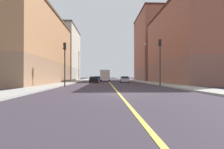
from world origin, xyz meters
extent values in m
plane|color=#352D37|center=(0.00, 0.00, 0.00)|extent=(400.00, 400.00, 0.00)
cube|color=#9E9B93|center=(8.10, 49.00, 0.07)|extent=(2.93, 168.00, 0.15)
cube|color=#9E9B93|center=(-8.10, 49.00, 0.07)|extent=(2.93, 168.00, 0.15)
cube|color=#E5D14C|center=(0.00, 49.00, 0.01)|extent=(0.16, 154.00, 0.01)
cube|color=brown|center=(14.23, 19.33, 2.04)|extent=(9.33, 21.37, 4.08)
cube|color=#93513D|center=(14.23, 19.33, 8.86)|extent=(9.33, 21.37, 9.56)
cube|color=#42241B|center=(14.23, 19.33, 13.84)|extent=(9.63, 21.67, 0.40)
cube|color=brown|center=(14.23, 41.78, 1.90)|extent=(9.33, 18.11, 3.79)
cube|color=#93513D|center=(14.23, 41.78, 12.02)|extent=(9.33, 18.11, 16.45)
cube|color=#42241B|center=(14.23, 41.78, 20.44)|extent=(9.63, 18.41, 0.40)
cube|color=#8F6B4F|center=(-14.23, 18.28, 1.97)|extent=(9.33, 25.29, 3.94)
cube|color=#A8754C|center=(-14.23, 18.28, 8.03)|extent=(9.33, 25.29, 8.18)
cube|color=#4B3422|center=(-14.23, 18.28, 12.32)|extent=(9.63, 25.59, 0.40)
cube|color=#9D9688|center=(-14.23, 40.96, 1.85)|extent=(9.33, 16.37, 3.70)
cube|color=#BCB29E|center=(-14.23, 40.96, 9.58)|extent=(9.33, 16.37, 11.77)
cube|color=#545047|center=(-14.23, 40.96, 15.67)|extent=(9.63, 16.67, 0.40)
cylinder|color=#2D2D2D|center=(6.24, 9.90, 2.66)|extent=(0.16, 0.16, 5.32)
cube|color=black|center=(6.24, 9.90, 5.77)|extent=(0.28, 0.32, 0.90)
sphere|color=red|center=(6.08, 9.90, 6.04)|extent=(0.20, 0.20, 0.20)
sphere|color=#352204|center=(6.08, 9.90, 5.76)|extent=(0.20, 0.20, 0.20)
sphere|color=black|center=(6.08, 9.90, 5.48)|extent=(0.20, 0.20, 0.20)
cylinder|color=#2D2D2D|center=(-6.24, 9.90, 2.39)|extent=(0.16, 0.16, 4.78)
cube|color=black|center=(-6.24, 9.90, 5.23)|extent=(0.28, 0.32, 0.90)
sphere|color=#320404|center=(-6.40, 9.90, 5.50)|extent=(0.20, 0.20, 0.20)
sphere|color=orange|center=(-6.40, 9.90, 5.22)|extent=(0.20, 0.20, 0.20)
sphere|color=black|center=(-6.40, 9.90, 4.94)|extent=(0.20, 0.20, 0.20)
cylinder|color=#4C4C51|center=(7.24, 23.07, 3.97)|extent=(0.14, 0.14, 7.64)
sphere|color=#EAEACC|center=(7.24, 23.07, 7.94)|extent=(0.36, 0.36, 0.36)
cylinder|color=#4C4C51|center=(-7.24, 29.65, 3.59)|extent=(0.14, 0.14, 6.89)
sphere|color=#EAEACC|center=(-7.24, 29.65, 7.19)|extent=(0.36, 0.36, 0.36)
cube|color=silver|center=(3.34, 25.78, 0.56)|extent=(2.00, 4.05, 0.68)
cube|color=black|center=(3.34, 25.73, 1.11)|extent=(1.68, 1.91, 0.42)
cylinder|color=black|center=(2.57, 27.05, 0.32)|extent=(0.25, 0.65, 0.64)
cylinder|color=black|center=(4.23, 26.97, 0.32)|extent=(0.25, 0.65, 0.64)
cylinder|color=black|center=(2.46, 24.59, 0.32)|extent=(0.25, 0.65, 0.64)
cylinder|color=black|center=(4.12, 24.51, 0.32)|extent=(0.25, 0.65, 0.64)
cube|color=maroon|center=(-1.01, 59.74, 0.51)|extent=(1.78, 4.30, 0.58)
cube|color=black|center=(-1.01, 59.61, 1.00)|extent=(1.57, 1.89, 0.40)
cylinder|color=black|center=(-1.82, 61.07, 0.32)|extent=(0.22, 0.64, 0.64)
cylinder|color=black|center=(-0.20, 61.07, 0.32)|extent=(0.22, 0.64, 0.64)
cylinder|color=black|center=(-1.82, 58.41, 0.32)|extent=(0.22, 0.64, 0.64)
cylinder|color=black|center=(-0.20, 58.41, 0.32)|extent=(0.22, 0.64, 0.64)
cube|color=black|center=(-3.35, 24.06, 0.55)|extent=(2.01, 4.31, 0.66)
cube|color=black|center=(-3.35, 24.07, 1.09)|extent=(1.68, 2.03, 0.41)
cylinder|color=black|center=(-4.23, 25.33, 0.32)|extent=(0.25, 0.65, 0.64)
cylinder|color=black|center=(-2.59, 25.41, 0.32)|extent=(0.25, 0.65, 0.64)
cylinder|color=black|center=(-4.11, 22.71, 0.32)|extent=(0.25, 0.65, 0.64)
cylinder|color=black|center=(-2.46, 22.79, 0.32)|extent=(0.25, 0.65, 0.64)
cube|color=#23389E|center=(-3.43, 46.11, 0.53)|extent=(1.94, 3.98, 0.62)
cube|color=black|center=(-3.43, 46.10, 1.10)|extent=(1.66, 1.92, 0.52)
cylinder|color=black|center=(-4.24, 47.35, 0.32)|extent=(0.24, 0.65, 0.64)
cylinder|color=black|center=(-2.57, 47.31, 0.32)|extent=(0.24, 0.65, 0.64)
cylinder|color=black|center=(-4.30, 44.91, 0.32)|extent=(0.24, 0.65, 0.64)
cylinder|color=black|center=(-2.63, 44.87, 0.32)|extent=(0.24, 0.65, 0.64)
cube|color=gold|center=(-3.35, 69.55, 0.54)|extent=(1.91, 4.24, 0.63)
cube|color=black|center=(-3.35, 69.65, 1.09)|extent=(1.61, 2.10, 0.47)
cylinder|color=black|center=(-4.19, 70.81, 0.32)|extent=(0.25, 0.65, 0.64)
cylinder|color=black|center=(-2.62, 70.87, 0.32)|extent=(0.25, 0.65, 0.64)
cylinder|color=black|center=(-4.08, 68.22, 0.32)|extent=(0.25, 0.65, 0.64)
cylinder|color=black|center=(-2.51, 68.29, 0.32)|extent=(0.25, 0.65, 0.64)
cube|color=maroon|center=(-1.00, 38.47, 1.43)|extent=(2.43, 2.21, 2.15)
cube|color=silver|center=(-1.00, 34.29, 1.72)|extent=(2.43, 5.20, 2.53)
cylinder|color=black|center=(-2.12, 38.08, 0.45)|extent=(0.30, 0.90, 0.90)
cylinder|color=black|center=(0.11, 38.08, 0.45)|extent=(0.30, 0.90, 0.90)
cylinder|color=black|center=(-2.12, 33.19, 0.45)|extent=(0.30, 0.90, 0.90)
cylinder|color=black|center=(0.11, 33.19, 0.45)|extent=(0.30, 0.90, 0.90)
camera|label=1|loc=(-1.11, -13.45, 1.34)|focal=28.72mm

